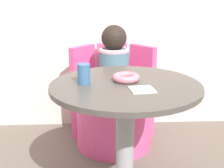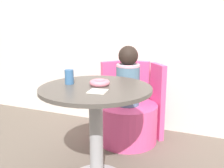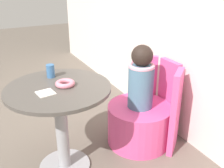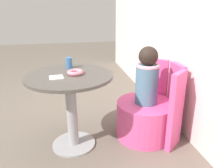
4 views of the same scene
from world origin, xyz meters
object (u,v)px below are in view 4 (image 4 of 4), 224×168
at_px(round_table, 70,95).
at_px(child_figure, 147,77).
at_px(tub_chair, 145,119).
at_px(cup, 69,63).
at_px(donut, 75,72).

bearing_deg(round_table, child_figure, 91.54).
height_order(round_table, tub_chair, round_table).
relative_size(child_figure, cup, 5.49).
distance_m(tub_chair, cup, 0.92).
bearing_deg(child_figure, tub_chair, 90.00).
distance_m(round_table, donut, 0.21).
bearing_deg(round_table, tub_chair, 91.54).
bearing_deg(donut, round_table, -96.42).
bearing_deg(tub_chair, round_table, -88.46).
bearing_deg(cup, donut, 11.68).
distance_m(tub_chair, child_figure, 0.44).
xyz_separation_m(donut, cup, (-0.21, -0.04, 0.03)).
relative_size(tub_chair, child_figure, 1.03).
bearing_deg(tub_chair, donut, -87.82).
distance_m(child_figure, cup, 0.73).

